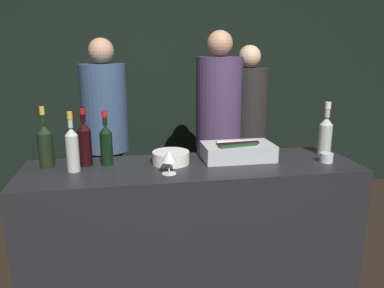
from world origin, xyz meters
name	(u,v)px	position (x,y,z in m)	size (l,w,h in m)	color
wall_back_chalkboard	(158,74)	(0.00, 2.45, 1.40)	(6.40, 0.06, 2.80)	black
bar_counter	(193,246)	(0.00, 0.27, 0.51)	(1.91, 0.54, 1.02)	black
ice_bin_with_bottles	(238,150)	(0.29, 0.34, 1.08)	(0.42, 0.24, 0.11)	#B7BABF
bowl_white	(171,157)	(-0.12, 0.33, 1.06)	(0.21, 0.21, 0.07)	silver
wine_glass	(169,157)	(-0.15, 0.15, 1.12)	(0.08, 0.08, 0.13)	silver
candle_votive	(326,158)	(0.78, 0.20, 1.05)	(0.08, 0.08, 0.05)	silver
red_wine_bottle_burgundy	(106,143)	(-0.48, 0.38, 1.15)	(0.07, 0.07, 0.31)	black
rose_wine_bottle	(72,148)	(-0.66, 0.28, 1.15)	(0.07, 0.07, 0.33)	#B2B7AD
white_wine_bottle	(325,133)	(0.86, 0.37, 1.16)	(0.08, 0.08, 0.33)	#B2B7AD
champagne_bottle	(45,144)	(-0.81, 0.39, 1.15)	(0.08, 0.08, 0.34)	black
red_wine_bottle_tall	(85,142)	(-0.60, 0.38, 1.16)	(0.08, 0.08, 0.33)	black
person_in_hoodie	(218,127)	(0.41, 1.32, 1.01)	(0.38, 0.38, 1.82)	black
person_blond_tee	(247,125)	(0.80, 1.70, 0.95)	(0.37, 0.37, 1.70)	black
person_grey_polo	(106,131)	(-0.55, 1.50, 0.98)	(0.39, 0.39, 1.76)	black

